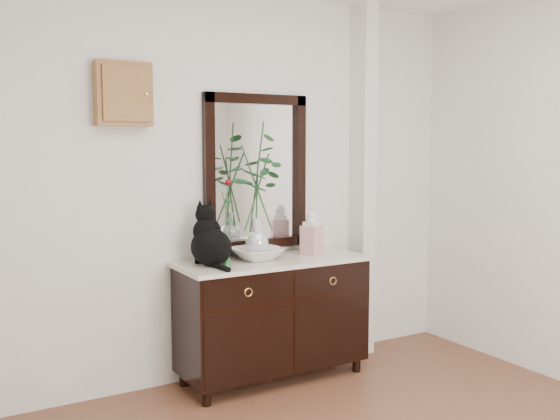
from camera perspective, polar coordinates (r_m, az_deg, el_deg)
wall_back at (r=4.42m, az=-3.42°, el=2.28°), size 3.60×0.04×2.70m
pilaster at (r=4.89m, az=7.53°, el=2.59°), size 0.12×0.20×2.70m
sideboard at (r=4.39m, az=-0.67°, el=-9.34°), size 1.33×0.52×0.82m
wall_mirror at (r=4.45m, az=-2.20°, el=3.47°), size 0.80×0.06×1.10m
key_cabinet at (r=4.07m, az=-14.12°, el=10.25°), size 0.35×0.10×0.40m
cat at (r=4.08m, az=-6.32°, el=-2.27°), size 0.31×0.37×0.40m
lotus_bowl at (r=4.28m, az=-2.11°, el=-4.01°), size 0.35×0.35×0.08m
vase_branches at (r=4.23m, az=-2.13°, el=1.96°), size 0.47×0.47×0.94m
bud_vase_rose at (r=4.05m, az=-4.95°, el=-1.10°), size 0.08×0.08×0.58m
ginger_jar at (r=4.47m, az=2.93°, el=-1.97°), size 0.16×0.16×0.33m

